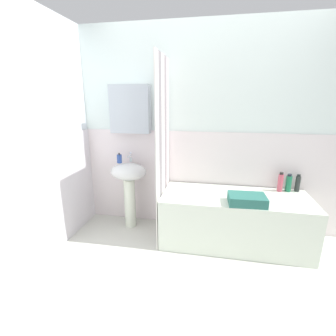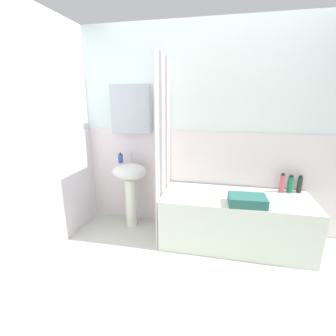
# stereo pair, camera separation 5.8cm
# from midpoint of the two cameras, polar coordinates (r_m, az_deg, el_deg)

# --- Properties ---
(ground_plane) EXTENTS (4.80, 5.60, 0.04)m
(ground_plane) POSITION_cam_midpoint_polar(r_m,az_deg,el_deg) (2.29, 6.20, -28.34)
(ground_plane) COLOR silver
(wall_back_tiled) EXTENTS (3.60, 0.18, 2.40)m
(wall_back_tiled) POSITION_cam_midpoint_polar(r_m,az_deg,el_deg) (2.94, 7.90, 7.26)
(wall_back_tiled) COLOR white
(wall_back_tiled) RESTS_ON ground_plane
(wall_left_tiled) EXTENTS (0.07, 1.81, 2.40)m
(wall_left_tiled) POSITION_cam_midpoint_polar(r_m,az_deg,el_deg) (2.63, -28.71, 3.97)
(wall_left_tiled) COLOR white
(wall_left_tiled) RESTS_ON ground_plane
(sink) EXTENTS (0.44, 0.34, 0.82)m
(sink) POSITION_cam_midpoint_polar(r_m,az_deg,el_deg) (3.02, -9.68, -3.03)
(sink) COLOR silver
(sink) RESTS_ON ground_plane
(faucet) EXTENTS (0.03, 0.12, 0.12)m
(faucet) POSITION_cam_midpoint_polar(r_m,az_deg,el_deg) (3.02, -9.39, 2.51)
(faucet) COLOR silver
(faucet) RESTS_ON sink
(soap_dispenser) EXTENTS (0.06, 0.06, 0.13)m
(soap_dispenser) POSITION_cam_midpoint_polar(r_m,az_deg,el_deg) (3.00, -11.86, 2.15)
(soap_dispenser) COLOR #2D4C9F
(soap_dispenser) RESTS_ON sink
(bathtub) EXTENTS (1.58, 0.65, 0.56)m
(bathtub) POSITION_cam_midpoint_polar(r_m,az_deg,el_deg) (2.85, 14.56, -11.55)
(bathtub) COLOR silver
(bathtub) RESTS_ON ground_plane
(shower_curtain) EXTENTS (0.01, 0.65, 2.00)m
(shower_curtain) POSITION_cam_midpoint_polar(r_m,az_deg,el_deg) (2.66, -1.87, 3.47)
(shower_curtain) COLOR white
(shower_curtain) RESTS_ON ground_plane
(lotion_bottle) EXTENTS (0.05, 0.05, 0.20)m
(lotion_bottle) POSITION_cam_midpoint_polar(r_m,az_deg,el_deg) (3.08, 27.63, -3.22)
(lotion_bottle) COLOR #2A2F2D
(lotion_bottle) RESTS_ON bathtub
(conditioner_bottle) EXTENTS (0.06, 0.06, 0.20)m
(conditioner_bottle) POSITION_cam_midpoint_polar(r_m,az_deg,el_deg) (3.04, 25.92, -3.23)
(conditioner_bottle) COLOR #1E764D
(conditioner_bottle) RESTS_ON bathtub
(body_wash_bottle) EXTENTS (0.06, 0.06, 0.22)m
(body_wash_bottle) POSITION_cam_midpoint_polar(r_m,az_deg,el_deg) (3.00, 24.34, -3.08)
(body_wash_bottle) COLOR #CC5064
(body_wash_bottle) RESTS_ON bathtub
(towel_folded) EXTENTS (0.37, 0.26, 0.09)m
(towel_folded) POSITION_cam_midpoint_polar(r_m,az_deg,el_deg) (2.54, 17.39, -7.07)
(towel_folded) COLOR #2B675D
(towel_folded) RESTS_ON bathtub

